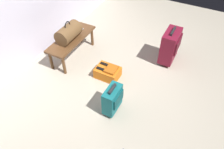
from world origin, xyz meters
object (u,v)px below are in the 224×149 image
(cell_phone, at_px, (79,28))
(suitcase_small_teal, at_px, (113,99))
(bench, at_px, (72,41))
(backpack_orange, at_px, (108,72))
(duffel_bag_brown, at_px, (69,33))
(suitcase_upright_burgundy, at_px, (170,46))

(cell_phone, bearing_deg, suitcase_small_teal, -131.02)
(bench, bearing_deg, backpack_orange, -103.18)
(cell_phone, height_order, suitcase_small_teal, suitcase_small_teal)
(bench, height_order, duffel_bag_brown, duffel_bag_brown)
(bench, xyz_separation_m, backpack_orange, (-0.19, -0.80, -0.23))
(duffel_bag_brown, height_order, backpack_orange, duffel_bag_brown)
(suitcase_upright_burgundy, bearing_deg, suitcase_small_teal, 165.69)
(cell_phone, bearing_deg, duffel_bag_brown, -173.96)
(bench, relative_size, cell_phone, 6.94)
(duffel_bag_brown, distance_m, cell_phone, 0.37)
(bench, height_order, suitcase_upright_burgundy, suitcase_upright_burgundy)
(cell_phone, bearing_deg, bench, -173.02)
(duffel_bag_brown, height_order, suitcase_upright_burgundy, duffel_bag_brown)
(duffel_bag_brown, distance_m, suitcase_small_teal, 1.40)
(duffel_bag_brown, bearing_deg, suitcase_upright_burgundy, -65.44)
(duffel_bag_brown, xyz_separation_m, suitcase_small_teal, (-0.70, -1.17, -0.28))
(bench, height_order, cell_phone, cell_phone)
(suitcase_small_teal, bearing_deg, duffel_bag_brown, 59.01)
(bench, distance_m, duffel_bag_brown, 0.20)
(bench, bearing_deg, suitcase_upright_burgundy, -66.92)
(backpack_orange, bearing_deg, bench, 76.82)
(bench, xyz_separation_m, suitcase_small_teal, (-0.75, -1.17, -0.09))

